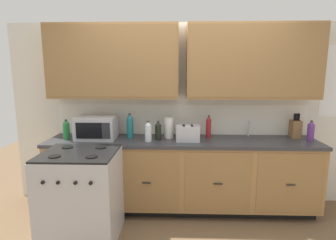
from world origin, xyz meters
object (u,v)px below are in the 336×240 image
(microwave, at_px, (97,128))
(bottle_clear, at_px, (148,131))
(stove_range, at_px, (81,195))
(knife_block, at_px, (295,129))
(bottle_violet, at_px, (311,131))
(bottle_green, at_px, (66,130))
(paper_towel_roll, at_px, (169,128))
(bottle_teal, at_px, (130,126))
(bottle_red, at_px, (208,127))
(bottle_dark, at_px, (158,131))
(toaster, at_px, (188,133))

(microwave, distance_m, bottle_clear, 0.66)
(stove_range, distance_m, knife_block, 2.68)
(bottle_clear, bearing_deg, bottle_violet, 3.73)
(knife_block, distance_m, bottle_green, 2.86)
(paper_towel_roll, bearing_deg, bottle_teal, -178.80)
(stove_range, height_order, microwave, microwave)
(bottle_red, bearing_deg, bottle_dark, -168.05)
(toaster, height_order, bottle_dark, bottle_dark)
(paper_towel_roll, height_order, bottle_teal, bottle_teal)
(knife_block, bearing_deg, bottle_dark, -174.34)
(microwave, distance_m, bottle_teal, 0.41)
(microwave, bearing_deg, bottle_violet, 0.35)
(bottle_clear, xyz_separation_m, bottle_violet, (1.97, 0.13, -0.00))
(microwave, xyz_separation_m, knife_block, (2.49, 0.15, -0.02))
(paper_towel_roll, relative_size, bottle_violet, 1.08)
(toaster, bearing_deg, stove_range, -153.00)
(bottle_dark, bearing_deg, microwave, 178.14)
(bottle_green, height_order, bottle_dark, bottle_green)
(bottle_red, bearing_deg, bottle_green, -175.15)
(paper_towel_roll, relative_size, bottle_dark, 1.12)
(microwave, height_order, bottle_violet, microwave)
(stove_range, distance_m, toaster, 1.38)
(bottle_red, relative_size, bottle_green, 1.16)
(knife_block, distance_m, bottle_dark, 1.73)
(stove_range, bearing_deg, microwave, 90.05)
(bottle_violet, xyz_separation_m, bottle_teal, (-2.22, 0.04, 0.03))
(bottle_clear, bearing_deg, microwave, 170.24)
(stove_range, bearing_deg, knife_block, 17.68)
(bottle_red, height_order, bottle_clear, bottle_red)
(stove_range, relative_size, bottle_violet, 3.94)
(bottle_clear, height_order, bottle_green, bottle_clear)
(bottle_violet, height_order, bottle_green, bottle_green)
(toaster, relative_size, bottle_green, 1.13)
(microwave, distance_m, bottle_green, 0.37)
(toaster, xyz_separation_m, knife_block, (1.37, 0.22, 0.02))
(paper_towel_roll, height_order, bottle_clear, paper_towel_roll)
(bottle_violet, xyz_separation_m, bottle_green, (-2.99, -0.06, 0.00))
(bottle_clear, bearing_deg, bottle_dark, 37.82)
(paper_towel_roll, bearing_deg, microwave, -175.50)
(paper_towel_roll, relative_size, bottle_teal, 0.83)
(paper_towel_roll, height_order, bottle_violet, paper_towel_roll)
(knife_block, distance_m, bottle_red, 1.10)
(paper_towel_roll, distance_m, bottle_violet, 1.73)
(paper_towel_roll, height_order, bottle_green, paper_towel_roll)
(bottle_red, xyz_separation_m, bottle_violet, (1.23, -0.09, -0.02))
(bottle_green, bearing_deg, bottle_teal, 7.52)
(bottle_teal, xyz_separation_m, bottle_dark, (0.36, -0.09, -0.04))
(stove_range, bearing_deg, toaster, 27.00)
(bottle_teal, bearing_deg, stove_range, -119.81)
(knife_block, height_order, bottle_green, knife_block)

